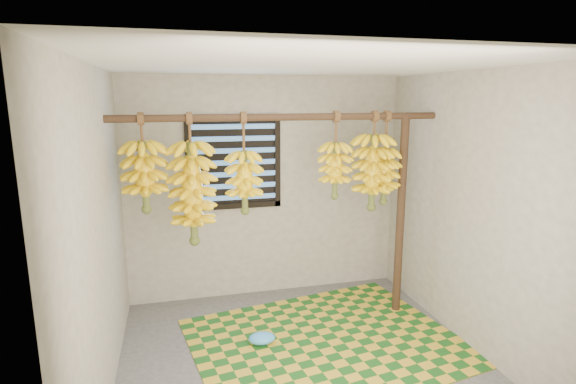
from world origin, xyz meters
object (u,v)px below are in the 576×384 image
object	(u,v)px
banana_bunch_c	(245,182)
banana_bunch_d	(335,170)
support_post	(400,217)
banana_bunch_a	(145,177)
banana_bunch_e	(373,172)
woven_mat	(326,341)
plastic_bag	(262,338)
banana_bunch_b	(192,193)
banana_bunch_f	(384,176)

from	to	relation	value
banana_bunch_c	banana_bunch_d	world-z (taller)	same
support_post	banana_bunch_d	world-z (taller)	banana_bunch_d
support_post	banana_bunch_a	distance (m)	2.47
support_post	banana_bunch_d	distance (m)	0.87
support_post	banana_bunch_e	distance (m)	0.57
banana_bunch_e	banana_bunch_a	bearing A→B (deg)	180.00
banana_bunch_c	banana_bunch_d	xyz separation A→B (m)	(0.86, 0.00, 0.07)
banana_bunch_a	banana_bunch_e	xyz separation A→B (m)	(2.09, 0.00, -0.05)
woven_mat	banana_bunch_a	xyz separation A→B (m)	(-1.50, 0.42, 1.51)
banana_bunch_d	banana_bunch_e	bearing A→B (deg)	-0.00
woven_mat	plastic_bag	bearing A→B (deg)	169.57
banana_bunch_b	banana_bunch_c	distance (m)	0.47
support_post	banana_bunch_e	bearing A→B (deg)	180.00
banana_bunch_e	support_post	bearing A→B (deg)	0.00
banana_bunch_a	banana_bunch_d	xyz separation A→B (m)	(1.71, 0.00, -0.01)
woven_mat	banana_bunch_e	bearing A→B (deg)	35.40
support_post	banana_bunch_c	size ratio (longest dim) A/B	2.21
plastic_bag	banana_bunch_a	xyz separation A→B (m)	(-0.93, 0.31, 1.45)
banana_bunch_b	banana_bunch_e	distance (m)	1.71
support_post	plastic_bag	distance (m)	1.78
banana_bunch_d	banana_bunch_a	bearing A→B (deg)	-180.00
banana_bunch_b	banana_bunch_d	bearing A→B (deg)	0.00
banana_bunch_b	banana_bunch_f	size ratio (longest dim) A/B	1.28
banana_bunch_c	banana_bunch_b	bearing A→B (deg)	180.00
banana_bunch_e	banana_bunch_f	bearing A→B (deg)	0.00
banana_bunch_e	plastic_bag	bearing A→B (deg)	-164.91
banana_bunch_a	banana_bunch_b	size ratio (longest dim) A/B	0.73
banana_bunch_f	woven_mat	bearing A→B (deg)	-149.64
banana_bunch_a	banana_bunch_f	bearing A→B (deg)	0.00
banana_bunch_d	banana_bunch_f	distance (m)	0.51
banana_bunch_c	banana_bunch_f	distance (m)	1.37
support_post	banana_bunch_c	bearing A→B (deg)	180.00
plastic_bag	banana_bunch_b	distance (m)	1.43
banana_bunch_a	banana_bunch_b	bearing A→B (deg)	0.00
plastic_bag	banana_bunch_a	bearing A→B (deg)	161.37
banana_bunch_d	plastic_bag	bearing A→B (deg)	-158.09
support_post	banana_bunch_a	size ratio (longest dim) A/B	2.39
support_post	banana_bunch_c	xyz separation A→B (m)	(-1.56, 0.00, 0.43)
banana_bunch_b	support_post	bearing A→B (deg)	0.00
banana_bunch_b	woven_mat	bearing A→B (deg)	-20.62
woven_mat	plastic_bag	xyz separation A→B (m)	(-0.57, 0.11, 0.05)
banana_bunch_c	banana_bunch_f	xyz separation A→B (m)	(1.37, 0.00, 0.00)
banana_bunch_d	banana_bunch_b	bearing A→B (deg)	-180.00
banana_bunch_f	support_post	bearing A→B (deg)	0.00
support_post	woven_mat	distance (m)	1.41
support_post	banana_bunch_b	size ratio (longest dim) A/B	1.74
woven_mat	plastic_bag	distance (m)	0.58
banana_bunch_b	banana_bunch_d	xyz separation A→B (m)	(1.32, 0.00, 0.15)
banana_bunch_b	banana_bunch_e	xyz separation A→B (m)	(1.70, 0.00, 0.12)
banana_bunch_c	banana_bunch_d	bearing A→B (deg)	0.00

